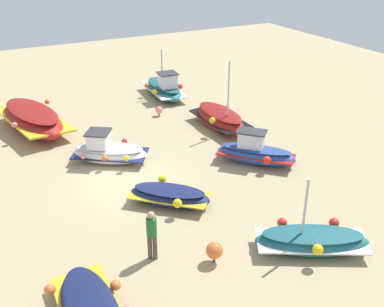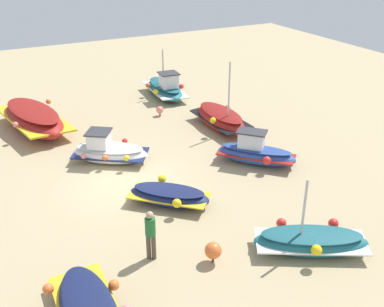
{
  "view_description": "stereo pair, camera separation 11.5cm",
  "coord_description": "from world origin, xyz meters",
  "px_view_note": "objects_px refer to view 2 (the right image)",
  "views": [
    {
      "loc": [
        -15.41,
        5.21,
        9.09
      ],
      "look_at": [
        -0.42,
        -2.7,
        0.9
      ],
      "focal_mm": 43.47,
      "sensor_mm": 36.0,
      "label": 1
    },
    {
      "loc": [
        -15.47,
        5.11,
        9.09
      ],
      "look_at": [
        -0.42,
        -2.7,
        0.9
      ],
      "focal_mm": 43.47,
      "sensor_mm": 36.0,
      "label": 2
    }
  ],
  "objects_px": {
    "fishing_boat_6": "(311,241)",
    "fishing_boat_8": "(34,118)",
    "fishing_boat_1": "(109,151)",
    "fishing_boat_7": "(169,195)",
    "mooring_buoy_1": "(160,110)",
    "person_walking": "(150,232)",
    "mooring_buoy_0": "(213,251)",
    "fishing_boat_2": "(165,88)",
    "fishing_boat_5": "(220,119)",
    "fishing_boat_0": "(255,153)"
  },
  "relations": [
    {
      "from": "fishing_boat_0",
      "to": "fishing_boat_7",
      "type": "xyz_separation_m",
      "value": [
        -1.28,
        4.66,
        -0.15
      ]
    },
    {
      "from": "fishing_boat_7",
      "to": "mooring_buoy_0",
      "type": "bearing_deg",
      "value": -50.8
    },
    {
      "from": "fishing_boat_2",
      "to": "fishing_boat_6",
      "type": "distance_m",
      "value": 15.86
    },
    {
      "from": "fishing_boat_0",
      "to": "fishing_boat_7",
      "type": "distance_m",
      "value": 4.84
    },
    {
      "from": "fishing_boat_6",
      "to": "fishing_boat_7",
      "type": "xyz_separation_m",
      "value": [
        4.59,
        2.71,
        -0.04
      ]
    },
    {
      "from": "fishing_boat_1",
      "to": "mooring_buoy_1",
      "type": "height_order",
      "value": "fishing_boat_1"
    },
    {
      "from": "mooring_buoy_0",
      "to": "fishing_boat_5",
      "type": "bearing_deg",
      "value": -31.79
    },
    {
      "from": "fishing_boat_1",
      "to": "mooring_buoy_1",
      "type": "distance_m",
      "value": 5.76
    },
    {
      "from": "person_walking",
      "to": "fishing_boat_0",
      "type": "bearing_deg",
      "value": -23.13
    },
    {
      "from": "fishing_boat_7",
      "to": "fishing_boat_8",
      "type": "height_order",
      "value": "fishing_boat_8"
    },
    {
      "from": "fishing_boat_5",
      "to": "mooring_buoy_0",
      "type": "relative_size",
      "value": 5.66
    },
    {
      "from": "fishing_boat_1",
      "to": "person_walking",
      "type": "height_order",
      "value": "person_walking"
    },
    {
      "from": "fishing_boat_8",
      "to": "mooring_buoy_1",
      "type": "height_order",
      "value": "fishing_boat_8"
    },
    {
      "from": "fishing_boat_6",
      "to": "person_walking",
      "type": "distance_m",
      "value": 4.97
    },
    {
      "from": "fishing_boat_6",
      "to": "fishing_boat_8",
      "type": "relative_size",
      "value": 0.65
    },
    {
      "from": "fishing_boat_5",
      "to": "person_walking",
      "type": "xyz_separation_m",
      "value": [
        -7.97,
        7.15,
        0.46
      ]
    },
    {
      "from": "fishing_boat_0",
      "to": "fishing_boat_5",
      "type": "bearing_deg",
      "value": -52.92
    },
    {
      "from": "mooring_buoy_1",
      "to": "fishing_boat_5",
      "type": "bearing_deg",
      "value": -145.79
    },
    {
      "from": "fishing_boat_0",
      "to": "fishing_boat_2",
      "type": "xyz_separation_m",
      "value": [
        9.84,
        -0.24,
        0.02
      ]
    },
    {
      "from": "fishing_boat_5",
      "to": "person_walking",
      "type": "relative_size",
      "value": 2.33
    },
    {
      "from": "fishing_boat_0",
      "to": "fishing_boat_8",
      "type": "height_order",
      "value": "fishing_boat_0"
    },
    {
      "from": "mooring_buoy_0",
      "to": "mooring_buoy_1",
      "type": "height_order",
      "value": "mooring_buoy_0"
    },
    {
      "from": "fishing_boat_6",
      "to": "mooring_buoy_1",
      "type": "xyz_separation_m",
      "value": [
        12.91,
        -0.6,
        -0.05
      ]
    },
    {
      "from": "fishing_boat_5",
      "to": "mooring_buoy_1",
      "type": "bearing_deg",
      "value": 33.32
    },
    {
      "from": "mooring_buoy_0",
      "to": "fishing_boat_6",
      "type": "bearing_deg",
      "value": -107.64
    },
    {
      "from": "fishing_boat_2",
      "to": "fishing_boat_8",
      "type": "bearing_deg",
      "value": -73.78
    },
    {
      "from": "fishing_boat_7",
      "to": "mooring_buoy_0",
      "type": "height_order",
      "value": "fishing_boat_7"
    },
    {
      "from": "fishing_boat_6",
      "to": "fishing_boat_8",
      "type": "height_order",
      "value": "fishing_boat_6"
    },
    {
      "from": "fishing_boat_0",
      "to": "person_walking",
      "type": "distance_m",
      "value": 7.58
    },
    {
      "from": "fishing_boat_1",
      "to": "fishing_boat_7",
      "type": "bearing_deg",
      "value": 135.67
    },
    {
      "from": "fishing_boat_7",
      "to": "mooring_buoy_1",
      "type": "relative_size",
      "value": 5.71
    },
    {
      "from": "fishing_boat_7",
      "to": "mooring_buoy_0",
      "type": "relative_size",
      "value": 4.42
    },
    {
      "from": "fishing_boat_6",
      "to": "fishing_boat_8",
      "type": "bearing_deg",
      "value": 141.58
    },
    {
      "from": "fishing_boat_5",
      "to": "person_walking",
      "type": "height_order",
      "value": "fishing_boat_5"
    },
    {
      "from": "mooring_buoy_0",
      "to": "mooring_buoy_1",
      "type": "relative_size",
      "value": 1.29
    },
    {
      "from": "fishing_boat_2",
      "to": "fishing_boat_6",
      "type": "height_order",
      "value": "fishing_boat_2"
    },
    {
      "from": "fishing_boat_7",
      "to": "fishing_boat_8",
      "type": "distance_m",
      "value": 9.9
    },
    {
      "from": "fishing_boat_2",
      "to": "fishing_boat_7",
      "type": "bearing_deg",
      "value": -19.62
    },
    {
      "from": "fishing_boat_1",
      "to": "mooring_buoy_0",
      "type": "relative_size",
      "value": 5.02
    },
    {
      "from": "person_walking",
      "to": "mooring_buoy_0",
      "type": "distance_m",
      "value": 1.96
    },
    {
      "from": "fishing_boat_8",
      "to": "mooring_buoy_1",
      "type": "distance_m",
      "value": 6.45
    },
    {
      "from": "fishing_boat_6",
      "to": "person_walking",
      "type": "height_order",
      "value": "fishing_boat_6"
    },
    {
      "from": "fishing_boat_0",
      "to": "fishing_boat_6",
      "type": "distance_m",
      "value": 6.18
    },
    {
      "from": "fishing_boat_1",
      "to": "fishing_boat_6",
      "type": "distance_m",
      "value": 9.62
    },
    {
      "from": "fishing_boat_7",
      "to": "fishing_boat_6",
      "type": "bearing_deg",
      "value": -16.4
    },
    {
      "from": "fishing_boat_2",
      "to": "fishing_boat_5",
      "type": "relative_size",
      "value": 1.05
    },
    {
      "from": "fishing_boat_5",
      "to": "fishing_boat_6",
      "type": "distance_m",
      "value": 10.28
    },
    {
      "from": "mooring_buoy_0",
      "to": "mooring_buoy_1",
      "type": "distance_m",
      "value": 12.49
    },
    {
      "from": "fishing_boat_0",
      "to": "fishing_boat_5",
      "type": "height_order",
      "value": "fishing_boat_5"
    },
    {
      "from": "person_walking",
      "to": "mooring_buoy_1",
      "type": "relative_size",
      "value": 3.14
    }
  ]
}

